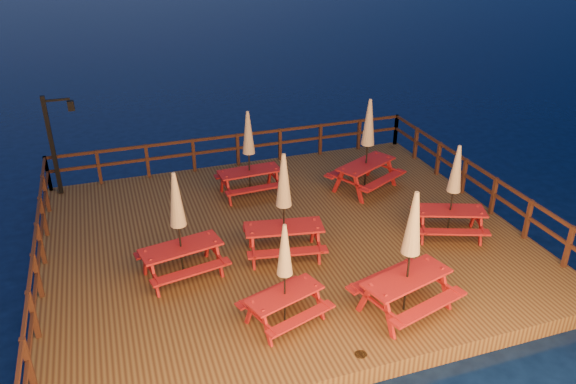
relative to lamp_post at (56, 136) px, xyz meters
name	(u,v)px	position (x,y,z in m)	size (l,w,h in m)	color
ground	(284,249)	(5.39, -4.55, -2.20)	(500.00, 500.00, 0.00)	black
deck	(284,243)	(5.39, -4.55, -2.00)	(12.00, 10.00, 0.40)	#462A16
deck_piles	(285,259)	(5.39, -4.55, -2.50)	(11.44, 9.44, 1.40)	#391D12
railing	(264,182)	(5.39, -2.77, -1.03)	(11.80, 9.75, 1.10)	#391D12
lamp_post	(56,136)	(0.00, 0.00, 0.00)	(0.85, 0.18, 3.00)	black
picnic_table_0	(249,152)	(5.19, -1.91, -0.45)	(1.88, 1.58, 2.59)	maroon
picnic_table_1	(367,144)	(8.60, -2.67, -0.33)	(2.49, 2.34, 2.82)	maroon
picnic_table_2	(178,224)	(2.61, -5.45, -0.43)	(2.09, 1.83, 2.62)	maroon
picnic_table_3	(284,205)	(5.10, -5.38, -0.40)	(2.12, 1.85, 2.69)	maroon
picnic_table_4	(453,190)	(9.43, -5.86, -0.49)	(2.15, 1.97, 2.51)	maroon
picnic_table_5	(410,252)	(6.84, -8.21, -0.34)	(2.32, 2.08, 2.79)	maroon
picnic_table_6	(285,273)	(4.33, -7.75, -0.61)	(1.94, 1.76, 2.29)	maroon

